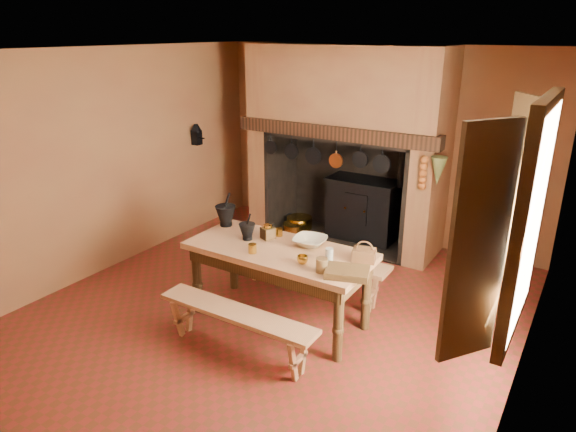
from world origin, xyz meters
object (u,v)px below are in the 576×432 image
(work_table, at_px, (279,260))
(mixing_bowl, at_px, (310,241))
(coffee_grinder, at_px, (268,232))
(wicker_basket, at_px, (364,254))
(iron_range, at_px, (363,209))
(bench_front, at_px, (237,322))

(work_table, xyz_separation_m, mixing_bowl, (0.23, 0.24, 0.18))
(work_table, distance_m, coffee_grinder, 0.36)
(coffee_grinder, bearing_deg, wicker_basket, 26.05)
(iron_range, xyz_separation_m, coffee_grinder, (-0.06, -2.42, 0.44))
(iron_range, relative_size, wicker_basket, 6.23)
(wicker_basket, bearing_deg, work_table, 176.73)
(work_table, xyz_separation_m, coffee_grinder, (-0.25, 0.16, 0.21))
(iron_range, bearing_deg, wicker_basket, -66.25)
(work_table, distance_m, bench_front, 0.83)
(work_table, relative_size, wicker_basket, 7.60)
(wicker_basket, bearing_deg, mixing_bowl, 159.49)
(iron_range, height_order, wicker_basket, iron_range)
(iron_range, height_order, mixing_bowl, iron_range)
(coffee_grinder, xyz_separation_m, wicker_basket, (1.12, 0.02, -0.01))
(mixing_bowl, bearing_deg, wicker_basket, -5.49)
(work_table, bearing_deg, bench_front, -90.00)
(work_table, relative_size, mixing_bowl, 5.56)
(bench_front, height_order, mixing_bowl, mixing_bowl)
(bench_front, bearing_deg, mixing_bowl, 76.87)
(mixing_bowl, distance_m, wicker_basket, 0.65)
(coffee_grinder, xyz_separation_m, mixing_bowl, (0.48, 0.08, -0.03))
(iron_range, relative_size, bench_front, 0.95)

